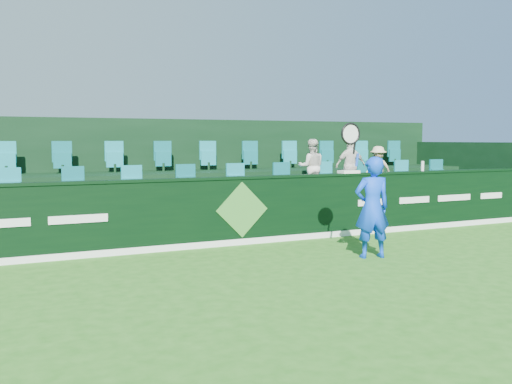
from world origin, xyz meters
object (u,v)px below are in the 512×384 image
spectator_left (311,167)px  spectator_middle (350,166)px  drinks_bottle (423,166)px  spectator_right (378,169)px  tennis_player (372,207)px  towel (349,172)px

spectator_left → spectator_middle: size_ratio=0.99×
drinks_bottle → spectator_right: bearing=110.4°
tennis_player → spectator_middle: (1.80, 3.30, 0.54)m
spectator_middle → drinks_bottle: 1.66m
spectator_right → drinks_bottle: 1.20m
spectator_middle → towel: size_ratio=3.10×
spectator_right → towel: size_ratio=2.67×
spectator_left → spectator_middle: (1.08, 0.00, 0.00)m
towel → drinks_bottle: size_ratio=1.81×
spectator_right → tennis_player: bearing=60.7°
tennis_player → towel: 2.44m
spectator_left → spectator_middle: 1.08m
spectator_left → towel: spectator_left is taller
tennis_player → spectator_right: bearing=51.6°
spectator_left → spectator_middle: bearing=-156.3°
spectator_left → towel: (0.27, -1.12, -0.06)m
spectator_left → towel: bearing=127.4°
towel → drinks_bottle: (2.04, 0.00, 0.08)m
spectator_right → towel: (-1.62, -1.12, 0.02)m
tennis_player → towel: bearing=65.6°
tennis_player → spectator_right: tennis_player is taller
tennis_player → spectator_right: (2.61, 3.30, 0.45)m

